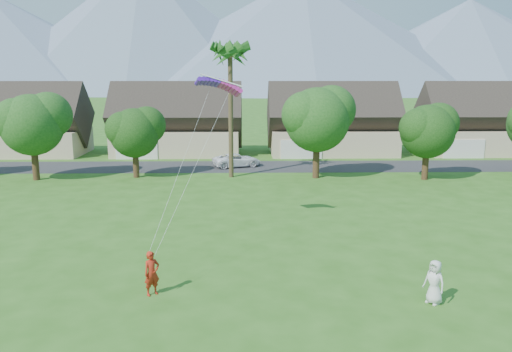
{
  "coord_description": "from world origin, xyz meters",
  "views": [
    {
      "loc": [
        -0.54,
        -18.07,
        9.44
      ],
      "look_at": [
        0.0,
        10.0,
        3.8
      ],
      "focal_mm": 35.0,
      "sensor_mm": 36.0,
      "label": 1
    }
  ],
  "objects_px": {
    "kite_flyer": "(152,273)",
    "parafoil_kite": "(219,84)",
    "parked_car": "(237,160)",
    "watcher": "(434,282)"
  },
  "relations": [
    {
      "from": "kite_flyer",
      "to": "watcher",
      "type": "xyz_separation_m",
      "value": [
        12.03,
        -1.08,
        -0.04
      ]
    },
    {
      "from": "parked_car",
      "to": "parafoil_kite",
      "type": "distance_m",
      "value": 24.19
    },
    {
      "from": "watcher",
      "to": "parked_car",
      "type": "height_order",
      "value": "watcher"
    },
    {
      "from": "watcher",
      "to": "parked_car",
      "type": "distance_m",
      "value": 33.78
    },
    {
      "from": "watcher",
      "to": "parafoil_kite",
      "type": "xyz_separation_m",
      "value": [
        -9.43,
        9.88,
        8.06
      ]
    },
    {
      "from": "kite_flyer",
      "to": "parafoil_kite",
      "type": "bearing_deg",
      "value": 36.11
    },
    {
      "from": "parked_car",
      "to": "kite_flyer",
      "type": "bearing_deg",
      "value": 154.06
    },
    {
      "from": "kite_flyer",
      "to": "parafoil_kite",
      "type": "relative_size",
      "value": 0.71
    },
    {
      "from": "watcher",
      "to": "parafoil_kite",
      "type": "height_order",
      "value": "parafoil_kite"
    },
    {
      "from": "kite_flyer",
      "to": "parked_car",
      "type": "xyz_separation_m",
      "value": [
        3.11,
        31.51,
        -0.29
      ]
    }
  ]
}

